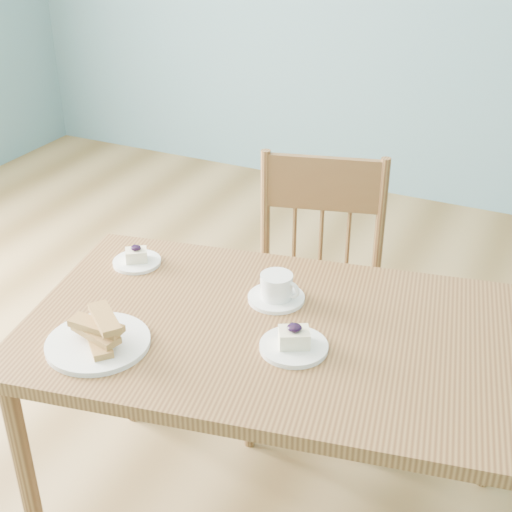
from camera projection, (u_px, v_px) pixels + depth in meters
room at (171, 51)px, 1.55m from camera, size 5.01×5.01×2.71m
dining_table at (281, 350)px, 1.81m from camera, size 1.40×0.96×0.69m
dining_chair at (315, 298)px, 2.32m from camera, size 0.51×0.49×0.91m
cheesecake_plate_near at (294, 343)px, 1.69m from camera, size 0.16×0.16×0.07m
cheesecake_plate_far at (137, 259)px, 2.06m from camera, size 0.14×0.14×0.06m
coffee_cup at (277, 289)px, 1.88m from camera, size 0.15×0.15×0.08m
biscotti_plate at (97, 337)px, 1.70m from camera, size 0.25×0.25×0.08m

